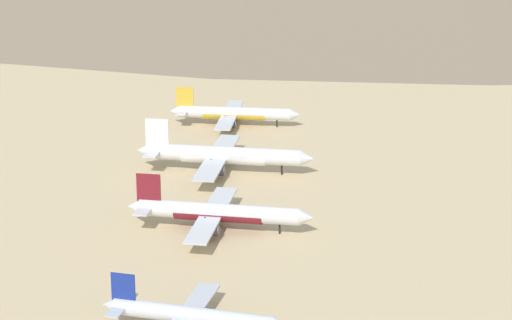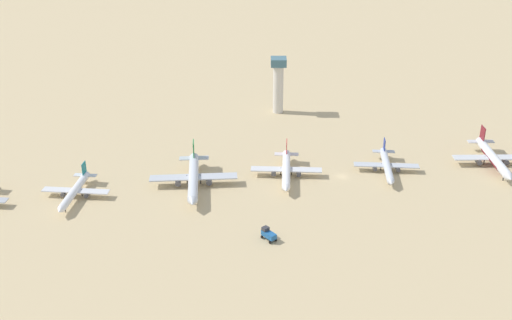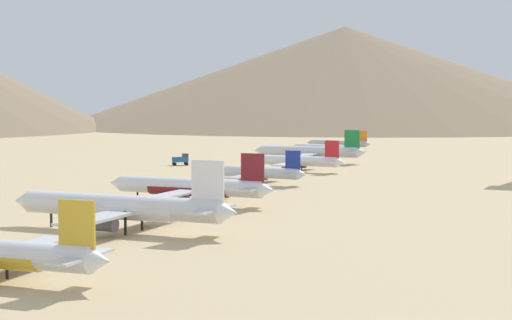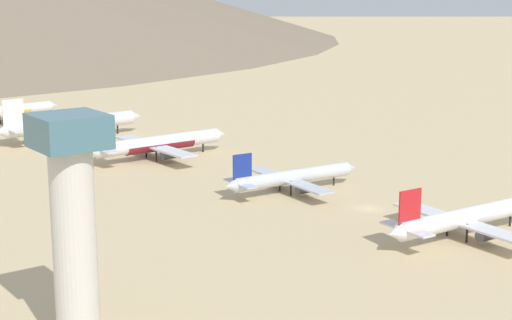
% 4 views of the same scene
% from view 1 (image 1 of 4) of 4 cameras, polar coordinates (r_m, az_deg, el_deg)
% --- Properties ---
extents(parked_jet_4, '(30.94, 25.15, 8.92)m').
position_cam_1_polar(parked_jet_4, '(165.52, -3.61, -8.54)').
color(parked_jet_4, silver).
rests_on(parked_jet_4, ground).
extents(parked_jet_5, '(37.46, 30.36, 10.82)m').
position_cam_1_polar(parked_jet_5, '(204.26, -2.16, -2.91)').
color(parked_jet_5, silver).
rests_on(parked_jet_5, ground).
extents(parked_jet_6, '(41.34, 33.55, 11.93)m').
position_cam_1_polar(parked_jet_6, '(237.02, -1.87, 0.27)').
color(parked_jet_6, silver).
rests_on(parked_jet_6, ground).
extents(parked_jet_7, '(34.76, 28.28, 10.02)m').
position_cam_1_polar(parked_jet_7, '(272.42, -1.27, 2.58)').
color(parked_jet_7, silver).
rests_on(parked_jet_7, ground).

